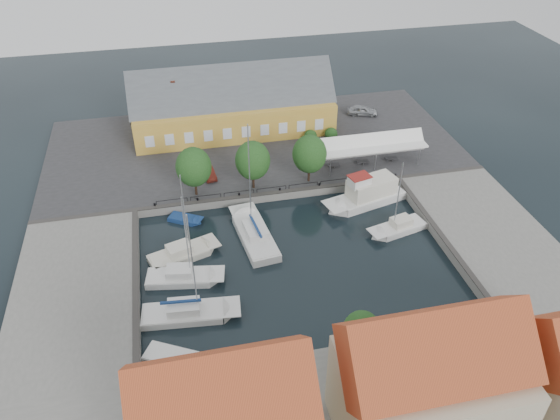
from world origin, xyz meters
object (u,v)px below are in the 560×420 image
object	(u,v)px
launch_nw	(185,220)
west_boat_b	(183,255)
center_sailboat	(254,235)
warehouse	(228,107)
east_boat_b	(398,229)
car_silver	(363,110)
launch_sw	(174,359)
tent_canopy	(372,145)
west_boat_d	(189,314)
trawler	(367,196)
car_red	(208,172)
west_boat_c	(183,278)

from	to	relation	value
launch_nw	west_boat_b	bearing A→B (deg)	-96.51
center_sailboat	west_boat_b	distance (m)	8.13
warehouse	east_boat_b	xyz separation A→B (m)	(15.20, -27.14, -4.17)
car_silver	west_boat_b	bearing A→B (deg)	150.82
launch_sw	car_silver	bearing A→B (deg)	52.06
tent_canopy	center_sailboat	world-z (taller)	center_sailboat
west_boat_b	west_boat_d	size ratio (longest dim) A/B	0.86
west_boat_d	launch_sw	world-z (taller)	west_boat_d
launch_sw	tent_canopy	bearing A→B (deg)	43.73
launch_nw	west_boat_d	bearing A→B (deg)	-93.20
east_boat_b	west_boat_d	bearing A→B (deg)	-161.73
trawler	west_boat_b	world-z (taller)	west_boat_b
east_boat_b	west_boat_b	xyz separation A→B (m)	(-24.08, 0.73, -0.00)
car_silver	launch_nw	xyz separation A→B (m)	(-28.65, -20.05, -1.69)
car_silver	car_red	distance (m)	28.00
center_sailboat	west_boat_d	size ratio (longest dim) A/B	1.15
car_silver	east_boat_b	world-z (taller)	east_boat_b
car_red	west_boat_c	bearing A→B (deg)	-113.56
car_silver	west_boat_b	world-z (taller)	west_boat_b
car_red	west_boat_d	distance (m)	23.07
car_silver	east_boat_b	bearing A→B (deg)	-172.20
west_boat_c	warehouse	bearing A→B (deg)	73.19
warehouse	car_red	distance (m)	13.61
car_red	launch_sw	xyz separation A→B (m)	(-6.15, -27.41, -1.54)
east_boat_b	west_boat_c	distance (m)	24.48
tent_canopy	west_boat_b	distance (m)	28.60
car_silver	east_boat_b	xyz separation A→B (m)	(-5.29, -27.18, -1.51)
car_red	trawler	size ratio (longest dim) A/B	0.36
tent_canopy	launch_sw	xyz separation A→B (m)	(-27.27, -26.09, -3.59)
west_boat_b	east_boat_b	bearing A→B (deg)	-1.75
center_sailboat	launch_sw	distance (m)	17.93
west_boat_d	west_boat_c	bearing A→B (deg)	91.12
warehouse	trawler	distance (m)	25.33
west_boat_c	trawler	bearing A→B (deg)	21.68
center_sailboat	west_boat_c	bearing A→B (deg)	-147.74
trawler	east_boat_b	xyz separation A→B (m)	(1.56, -6.07, -0.76)
warehouse	center_sailboat	world-z (taller)	center_sailboat
center_sailboat	west_boat_b	xyz separation A→B (m)	(-8.00, -1.48, -0.10)
car_red	east_boat_b	size ratio (longest dim) A/B	0.40
car_silver	center_sailboat	world-z (taller)	center_sailboat
tent_canopy	center_sailboat	bearing A→B (deg)	-147.66
warehouse	west_boat_c	bearing A→B (deg)	-106.81
tent_canopy	west_boat_d	world-z (taller)	west_boat_d
west_boat_d	east_boat_b	bearing A→B (deg)	18.27
east_boat_b	west_boat_c	bearing A→B (deg)	-173.03
warehouse	car_silver	bearing A→B (deg)	0.11
trawler	east_boat_b	size ratio (longest dim) A/B	1.11
car_red	west_boat_d	bearing A→B (deg)	-110.18
trawler	west_boat_c	distance (m)	24.48
warehouse	west_boat_c	xyz separation A→B (m)	(-9.10, -30.11, -4.17)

